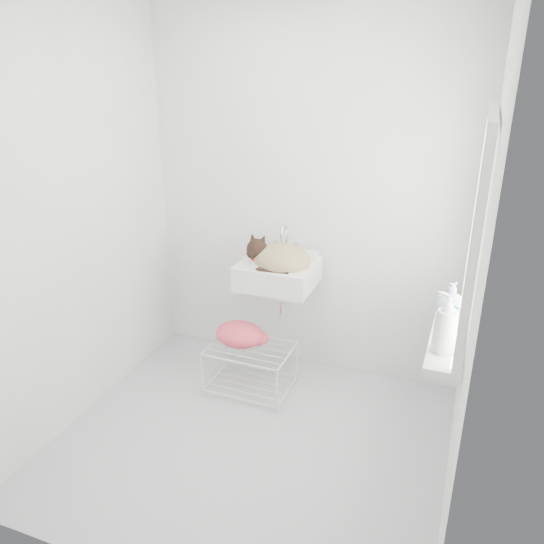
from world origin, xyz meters
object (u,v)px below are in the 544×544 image
(sink, at_px, (278,262))
(wire_rack, at_px, (250,369))
(cat, at_px, (279,258))
(bottle_b, at_px, (446,330))
(bottle_c, at_px, (449,317))
(bottle_a, at_px, (442,352))

(sink, bearing_deg, wire_rack, -113.88)
(cat, distance_m, bottle_b, 1.23)
(bottle_b, bearing_deg, cat, 152.88)
(sink, height_order, bottle_b, sink)
(cat, height_order, wire_rack, cat)
(cat, distance_m, wire_rack, 0.78)
(wire_rack, bearing_deg, bottle_c, -8.61)
(bottle_c, bearing_deg, cat, 159.60)
(cat, bearing_deg, bottle_b, -18.02)
(sink, xyz_separation_m, wire_rack, (-0.11, -0.24, -0.70))
(sink, distance_m, bottle_b, 1.25)
(wire_rack, height_order, bottle_c, bottle_c)
(bottle_a, bearing_deg, bottle_b, 90.00)
(wire_rack, distance_m, bottle_b, 1.44)
(sink, bearing_deg, bottle_c, -20.94)
(cat, distance_m, bottle_c, 1.17)
(sink, relative_size, cat, 1.12)
(cat, relative_size, bottle_a, 1.78)
(bottle_c, bearing_deg, sink, 159.06)
(bottle_b, bearing_deg, bottle_c, 90.00)
(wire_rack, bearing_deg, sink, 66.12)
(bottle_b, distance_m, bottle_c, 0.15)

